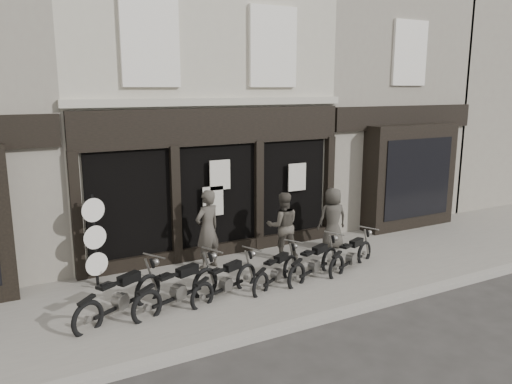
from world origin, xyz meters
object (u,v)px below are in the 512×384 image
motorcycle_1 (179,291)px  motorcycle_3 (277,273)px  man_left (207,229)px  motorcycle_5 (351,258)px  man_centre (283,226)px  man_right (333,218)px  motorcycle_2 (226,283)px  motorcycle_0 (121,300)px  advert_sign_post (95,245)px  motorcycle_4 (314,265)px

motorcycle_1 → motorcycle_3: bearing=-20.3°
man_left → motorcycle_1: bearing=32.2°
motorcycle_5 → man_centre: (-1.09, 1.40, 0.60)m
motorcycle_3 → motorcycle_5: size_ratio=0.92×
man_right → man_left: bearing=5.5°
motorcycle_2 → man_centre: man_centre is taller
man_centre → motorcycle_0: bearing=34.6°
advert_sign_post → man_left: bearing=-19.4°
motorcycle_3 → man_left: size_ratio=0.90×
motorcycle_0 → motorcycle_2: size_ratio=1.07×
motorcycle_4 → motorcycle_0: bearing=156.0°
motorcycle_1 → motorcycle_3: 2.30m
motorcycle_3 → motorcycle_4: (0.99, -0.03, 0.03)m
motorcycle_2 → motorcycle_4: (2.24, -0.01, 0.01)m
motorcycle_2 → advert_sign_post: bearing=118.3°
motorcycle_1 → motorcycle_4: 3.28m
motorcycle_1 → motorcycle_2: (1.05, 0.02, -0.05)m
motorcycle_5 → motorcycle_3: bearing=157.8°
motorcycle_0 → motorcycle_4: (4.40, -0.12, -0.03)m
motorcycle_1 → man_right: (4.91, 1.50, 0.53)m
motorcycle_2 → man_centre: size_ratio=1.08×
man_right → motorcycle_3: bearing=37.9°
motorcycle_2 → man_left: man_left is taller
motorcycle_0 → man_left: (2.47, 1.57, 0.66)m
motorcycle_1 → advert_sign_post: (-1.21, 1.87, 0.63)m
man_right → motorcycle_4: bearing=51.3°
motorcycle_5 → man_centre: bearing=105.9°
motorcycle_2 → motorcycle_3: motorcycle_2 is taller
motorcycle_5 → man_centre: 1.87m
motorcycle_1 → advert_sign_post: 2.31m
man_left → man_right: bearing=157.5°
motorcycle_3 → man_centre: man_centre is taller
motorcycle_3 → man_right: man_right is taller
motorcycle_3 → man_left: 2.04m
motorcycle_1 → man_right: man_right is taller
man_right → motorcycle_0: bearing=21.5°
motorcycle_1 → advert_sign_post: size_ratio=0.98×
motorcycle_2 → motorcycle_5: (3.35, 0.02, 0.00)m
motorcycle_0 → motorcycle_5: size_ratio=1.07×
motorcycle_1 → man_left: size_ratio=1.10×
motorcycle_4 → man_centre: 1.55m
motorcycle_2 → advert_sign_post: 2.99m
motorcycle_0 → man_right: 6.20m
motorcycle_2 → motorcycle_1: bearing=158.8°
man_centre → advert_sign_post: 4.53m
motorcycle_5 → advert_sign_post: bearing=139.8°
motorcycle_3 → man_centre: bearing=25.2°
motorcycle_0 → man_right: bearing=-16.6°
motorcycle_5 → man_centre: man_centre is taller
motorcycle_0 → motorcycle_2: bearing=-32.5°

